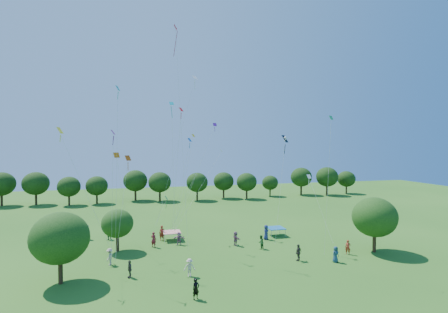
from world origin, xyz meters
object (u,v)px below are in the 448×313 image
(near_tree_east, at_px, (375,217))
(pirate_kite, at_px, (285,141))
(near_tree_west, at_px, (60,238))
(tent_blue, at_px, (276,228))
(near_tree_north, at_px, (117,224))
(red_high_kite, at_px, (178,71))
(tent_red_stripe, at_px, (172,232))
(man_in_black, at_px, (196,289))

(near_tree_east, xyz_separation_m, pirate_kite, (-9.14, 4.32, 8.62))
(near_tree_west, xyz_separation_m, near_tree_east, (32.79, 0.91, -0.06))
(near_tree_west, distance_m, tent_blue, 26.88)
(near_tree_north, xyz_separation_m, pirate_kite, (19.21, -3.22, 9.41))
(near_tree_east, relative_size, red_high_kite, 0.25)
(tent_blue, distance_m, red_high_kite, 23.93)
(tent_blue, xyz_separation_m, pirate_kite, (-1.01, -5.03, 11.58))
(near_tree_west, height_order, tent_red_stripe, near_tree_west)
(near_tree_east, xyz_separation_m, man_in_black, (-21.80, -6.99, -3.15))
(near_tree_west, xyz_separation_m, pirate_kite, (23.65, 5.22, 8.57))
(tent_blue, bearing_deg, near_tree_west, -157.43)
(tent_blue, bearing_deg, near_tree_north, -174.88)
(tent_red_stripe, height_order, red_high_kite, red_high_kite)
(near_tree_west, height_order, pirate_kite, pirate_kite)
(man_in_black, bearing_deg, pirate_kite, 18.06)
(near_tree_east, bearing_deg, red_high_kite, 162.63)
(tent_red_stripe, bearing_deg, tent_blue, -5.34)
(red_high_kite, bearing_deg, tent_blue, 11.16)
(near_tree_west, relative_size, man_in_black, 3.77)
(red_high_kite, bearing_deg, pirate_kite, -11.03)
(tent_red_stripe, bearing_deg, near_tree_north, -154.56)
(pirate_kite, bearing_deg, man_in_black, -138.22)
(near_tree_west, xyz_separation_m, red_high_kite, (11.32, 7.62, 16.68))
(near_tree_east, relative_size, tent_blue, 2.84)
(near_tree_east, height_order, pirate_kite, pirate_kite)
(near_tree_west, distance_m, near_tree_north, 9.57)
(near_tree_west, distance_m, red_high_kite, 21.55)
(pirate_kite, relative_size, red_high_kite, 0.48)
(tent_blue, height_order, pirate_kite, pirate_kite)
(near_tree_west, bearing_deg, man_in_black, -28.95)
(near_tree_west, bearing_deg, near_tree_east, 1.58)
(man_in_black, xyz_separation_m, pirate_kite, (12.65, 11.31, 11.78))
(near_tree_east, height_order, tent_red_stripe, near_tree_east)
(near_tree_west, height_order, tent_blue, near_tree_west)
(near_tree_north, distance_m, near_tree_east, 29.35)
(tent_red_stripe, distance_m, tent_blue, 13.78)
(near_tree_north, distance_m, man_in_black, 16.12)
(tent_red_stripe, relative_size, pirate_kite, 0.18)
(tent_red_stripe, xyz_separation_m, man_in_black, (0.06, -17.62, -0.20))
(near_tree_north, bearing_deg, near_tree_east, -14.88)
(man_in_black, xyz_separation_m, red_high_kite, (0.32, 13.71, 19.88))
(near_tree_west, distance_m, tent_red_stripe, 16.18)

